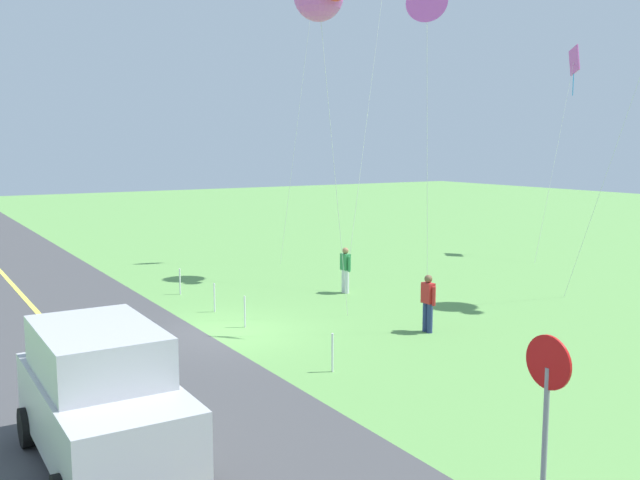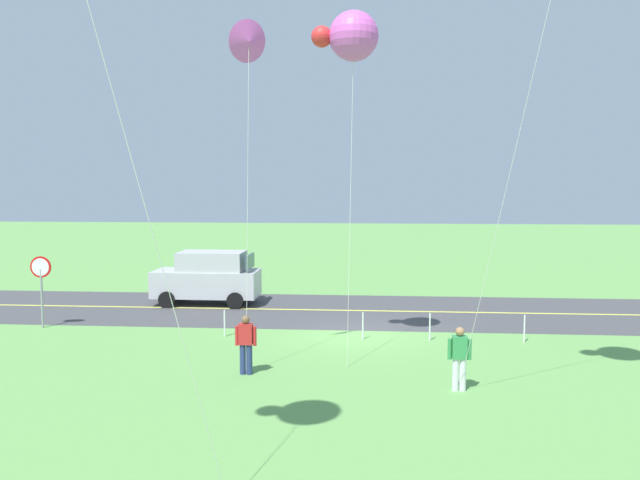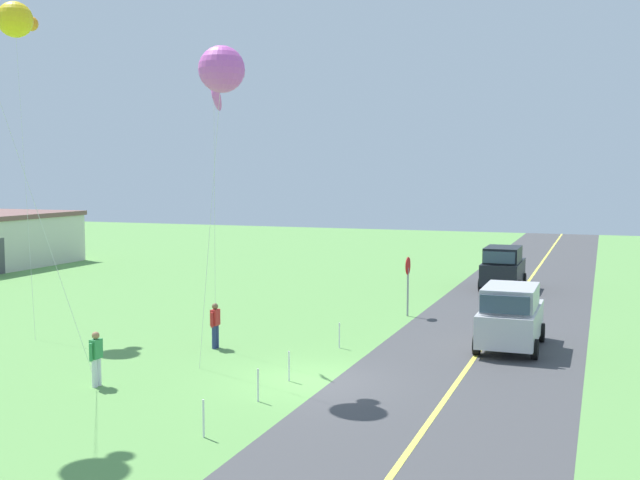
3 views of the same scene
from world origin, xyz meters
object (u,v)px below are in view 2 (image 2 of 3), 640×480
Objects in this scene: kite_red_low at (249,43)px; person_adult_near at (246,343)px; stop_sign at (41,277)px; person_adult_companion at (459,357)px; kite_yellow_high at (351,36)px; car_suv_foreground at (208,277)px.

person_adult_near is at bearing 42.44° from kite_red_low.
kite_red_low is at bearing 150.58° from stop_sign.
person_adult_near is at bearing 89.09° from person_adult_companion.
person_adult_near is 7.88m from kite_red_low.
kite_red_low reaches higher than person_adult_near.
person_adult_near is 0.16× the size of kite_yellow_high.
stop_sign reaches higher than person_adult_near.
kite_red_low is 0.94× the size of kite_yellow_high.
kite_red_low is at bearing 87.58° from person_adult_companion.
car_suv_foreground is 0.44× the size of kite_yellow_high.
kite_yellow_high is (-2.73, -1.81, 8.37)m from person_adult_near.
kite_yellow_high reaches higher than car_suv_foreground.
kite_yellow_high reaches higher than person_adult_companion.
kite_yellow_high is at bearing -147.00° from kite_red_low.
stop_sign is at bearing 45.60° from car_suv_foreground.
kite_yellow_high reaches higher than person_adult_near.
kite_yellow_high is (-11.02, 3.06, 7.44)m from stop_sign.
stop_sign is 1.60× the size of person_adult_companion.
kite_red_low reaches higher than stop_sign.
person_adult_near is 1.00× the size of person_adult_companion.
kite_red_low reaches higher than person_adult_companion.
person_adult_companion is at bearing 135.50° from kite_yellow_high.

